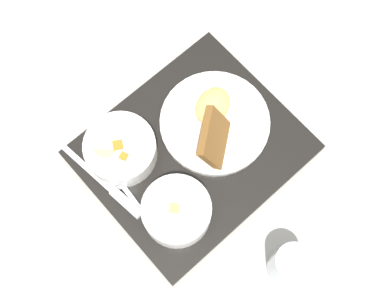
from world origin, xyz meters
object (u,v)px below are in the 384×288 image
object	(u,v)px
plate_main	(214,121)
knife	(120,197)
bowl_salad	(120,149)
bowl_soup	(177,211)
spoon	(125,188)
glass_water	(288,265)

from	to	relation	value
plate_main	knife	size ratio (longest dim) A/B	1.05
bowl_salad	plate_main	world-z (taller)	plate_main
bowl_soup	plate_main	xyz separation A→B (m)	(0.17, 0.08, -0.02)
spoon	bowl_soup	bearing A→B (deg)	-153.76
bowl_soup	bowl_salad	bearing A→B (deg)	88.20
bowl_soup	spoon	size ratio (longest dim) A/B	0.72
bowl_soup	knife	size ratio (longest dim) A/B	0.62
bowl_soup	spoon	xyz separation A→B (m)	(-0.04, 0.10, -0.03)
knife	glass_water	size ratio (longest dim) A/B	1.78
bowl_salad	knife	world-z (taller)	bowl_salad
bowl_salad	plate_main	xyz separation A→B (m)	(0.17, -0.08, -0.01)
knife	spoon	world-z (taller)	knife
knife	glass_water	world-z (taller)	glass_water
plate_main	bowl_salad	bearing A→B (deg)	155.21
glass_water	plate_main	bearing A→B (deg)	70.89
plate_main	knife	xyz separation A→B (m)	(-0.22, 0.02, -0.01)
bowl_soup	plate_main	distance (m)	0.19
bowl_soup	knife	xyz separation A→B (m)	(-0.05, 0.09, -0.03)
spoon	knife	bearing A→B (deg)	116.79
plate_main	spoon	bearing A→B (deg)	173.87
plate_main	knife	bearing A→B (deg)	175.99
bowl_salad	spoon	world-z (taller)	bowl_salad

